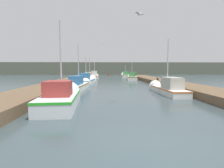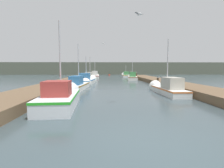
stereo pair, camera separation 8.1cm
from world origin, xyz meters
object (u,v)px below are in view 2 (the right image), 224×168
at_px(fishing_boat_4, 90,79).
at_px(seagull_lead, 139,14).
at_px(fishing_boat_0, 62,97).
at_px(fishing_boat_1, 166,88).
at_px(mooring_piling_2, 131,74).
at_px(fishing_boat_3, 87,80).
at_px(mooring_piling_0, 158,82).
at_px(fishing_boat_2, 80,84).
at_px(mooring_piling_3, 136,75).
at_px(mooring_piling_1, 58,88).
at_px(fishing_boat_6, 95,76).
at_px(seagull_1, 103,43).
at_px(fishing_boat_5, 132,77).
at_px(fishing_boat_7, 126,75).
at_px(channel_buoy, 109,75).

height_order(fishing_boat_4, seagull_lead, seagull_lead).
xyz_separation_m(fishing_boat_0, fishing_boat_1, (7.17, 4.28, -0.03)).
distance_m(mooring_piling_2, seagull_lead, 31.74).
distance_m(fishing_boat_3, mooring_piling_0, 8.94).
bearing_deg(seagull_lead, mooring_piling_2, -132.58).
bearing_deg(fishing_boat_2, mooring_piling_3, 67.73).
bearing_deg(fishing_boat_3, fishing_boat_4, 95.04).
bearing_deg(fishing_boat_1, mooring_piling_1, -178.07).
bearing_deg(fishing_boat_6, mooring_piling_0, -66.70).
height_order(mooring_piling_3, seagull_1, seagull_1).
bearing_deg(fishing_boat_4, fishing_boat_2, -86.37).
bearing_deg(fishing_boat_5, fishing_boat_0, -102.56).
distance_m(fishing_boat_2, mooring_piling_3, 19.00).
relative_size(fishing_boat_3, seagull_1, 11.33).
distance_m(fishing_boat_3, seagull_1, 5.19).
relative_size(mooring_piling_2, seagull_lead, 2.68).
relative_size(fishing_boat_5, seagull_1, 10.26).
relative_size(fishing_boat_4, mooring_piling_0, 5.19).
height_order(fishing_boat_4, fishing_boat_6, fishing_boat_4).
bearing_deg(mooring_piling_3, fishing_boat_1, -93.06).
xyz_separation_m(fishing_boat_7, mooring_piling_0, (1.09, -22.48, 0.14)).
relative_size(fishing_boat_2, mooring_piling_1, 5.63).
distance_m(fishing_boat_3, fishing_boat_4, 4.16).
distance_m(fishing_boat_2, seagull_lead, 10.26).
relative_size(fishing_boat_4, channel_buoy, 5.36).
bearing_deg(mooring_piling_2, seagull_1, -107.46).
distance_m(fishing_boat_3, mooring_piling_1, 9.59).
bearing_deg(mooring_piling_3, fishing_boat_4, -137.61).
relative_size(fishing_boat_0, fishing_boat_7, 0.96).
height_order(fishing_boat_1, mooring_piling_1, fishing_boat_1).
bearing_deg(mooring_piling_1, fishing_boat_6, 86.98).
distance_m(fishing_boat_0, seagull_lead, 5.95).
distance_m(fishing_boat_6, mooring_piling_3, 8.57).
bearing_deg(fishing_boat_7, mooring_piling_1, -105.11).
bearing_deg(fishing_boat_0, fishing_boat_2, 87.93).
bearing_deg(fishing_boat_1, mooring_piling_0, 78.27).
bearing_deg(channel_buoy, fishing_boat_0, -94.55).
bearing_deg(fishing_boat_5, fishing_boat_1, -83.99).
bearing_deg(fishing_boat_0, mooring_piling_0, 46.01).
height_order(fishing_boat_1, mooring_piling_0, fishing_boat_1).
height_order(fishing_boat_2, fishing_boat_6, fishing_boat_2).
distance_m(mooring_piling_2, channel_buoy, 10.63).
bearing_deg(seagull_1, seagull_lead, -114.23).
height_order(fishing_boat_5, mooring_piling_1, fishing_boat_5).
bearing_deg(fishing_boat_0, fishing_boat_5, 67.97).
distance_m(fishing_boat_5, mooring_piling_0, 11.98).
height_order(fishing_boat_7, mooring_piling_2, fishing_boat_7).
distance_m(fishing_boat_3, fishing_boat_5, 10.99).
height_order(fishing_boat_4, channel_buoy, fishing_boat_4).
bearing_deg(fishing_boat_0, seagull_1, 76.29).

